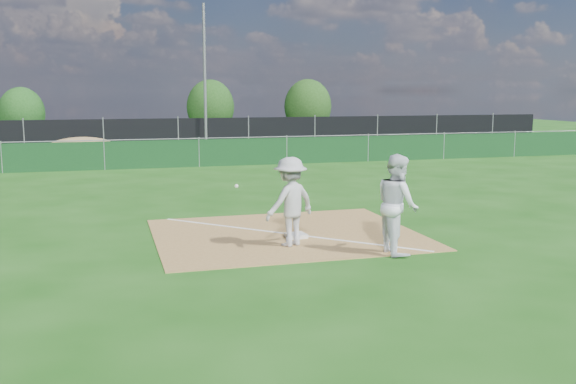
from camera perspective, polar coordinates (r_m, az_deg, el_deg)
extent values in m
plane|color=#164B10|center=(23.57, -6.15, 0.88)|extent=(90.00, 90.00, 0.00)
cube|color=olive|center=(14.92, -0.18, -3.77)|extent=(6.00, 5.00, 0.02)
cube|color=white|center=(14.92, -0.18, -3.71)|extent=(5.01, 5.01, 0.01)
cube|color=#0E3416|center=(28.41, -7.91, 3.44)|extent=(44.00, 0.05, 1.20)
ellipsoid|color=olive|center=(31.64, -17.84, 3.62)|extent=(3.38, 2.60, 1.17)
cube|color=black|center=(36.30, -9.73, 5.06)|extent=(46.00, 0.04, 1.80)
cube|color=black|center=(41.33, -10.47, 4.26)|extent=(46.00, 9.00, 0.01)
cylinder|color=slate|center=(36.12, -7.40, 10.01)|extent=(0.16, 0.16, 8.00)
cube|color=silver|center=(14.54, 0.71, -3.89)|extent=(0.47, 0.47, 0.09)
imported|color=silver|center=(13.64, 0.21, -0.86)|extent=(1.41, 1.16, 1.90)
sphere|color=white|center=(13.11, -4.60, 0.53)|extent=(0.08, 0.08, 0.08)
imported|color=white|center=(13.22, 9.69, -1.07)|extent=(0.81, 1.02, 2.05)
imported|color=#B3B6BC|center=(40.05, -16.63, 4.87)|extent=(3.99, 1.62, 1.36)
imported|color=black|center=(40.01, -9.10, 5.30)|extent=(4.98, 2.04, 1.61)
imported|color=black|center=(40.68, -6.00, 5.14)|extent=(4.48, 2.85, 1.21)
cylinder|color=#382316|center=(46.91, -22.50, 4.88)|extent=(0.24, 0.24, 1.00)
ellipsoid|color=#164413|center=(46.85, -22.60, 6.50)|extent=(3.00, 3.00, 3.45)
cylinder|color=#382316|center=(47.99, -6.88, 5.67)|extent=(0.24, 0.24, 1.16)
ellipsoid|color=#183F12|center=(47.93, -6.91, 7.52)|extent=(3.49, 3.49, 4.01)
cylinder|color=#382316|center=(48.56, 1.76, 5.77)|extent=(0.24, 0.24, 1.18)
ellipsoid|color=#1A3F12|center=(48.49, 1.77, 7.62)|extent=(3.53, 3.53, 4.05)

